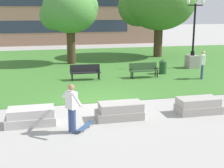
{
  "coord_description": "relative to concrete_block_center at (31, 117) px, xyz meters",
  "views": [
    {
      "loc": [
        -2.56,
        -13.33,
        4.13
      ],
      "look_at": [
        0.2,
        -1.4,
        1.2
      ],
      "focal_mm": 50.0,
      "sensor_mm": 36.0,
      "label": 1
    }
  ],
  "objects": [
    {
      "name": "person_bystander_near_lawn",
      "position": [
        9.97,
        5.62,
        0.68
      ],
      "size": [
        0.46,
        0.56,
        1.71
      ],
      "color": "#384C7A",
      "rests_on": "grass_lawn"
    },
    {
      "name": "skateboard",
      "position": [
        1.85,
        -0.89,
        -0.22
      ],
      "size": [
        0.75,
        0.95,
        0.14
      ],
      "color": "#2D4C75",
      "rests_on": "ground"
    },
    {
      "name": "tree_near_right",
      "position": [
        10.62,
        14.94,
        4.65
      ],
      "size": [
        6.63,
        6.32,
        7.7
      ],
      "color": "#42301E",
      "rests_on": "grass_lawn"
    },
    {
      "name": "concrete_block_center",
      "position": [
        0.0,
        0.0,
        0.0
      ],
      "size": [
        1.8,
        0.9,
        0.64
      ],
      "color": "#BCB7B2",
      "rests_on": "ground"
    },
    {
      "name": "grass_lawn",
      "position": [
        3.02,
        12.11,
        -0.3
      ],
      "size": [
        40.0,
        20.0,
        0.02
      ],
      "primitive_type": "cube",
      "color": "#3D752D",
      "rests_on": "ground"
    },
    {
      "name": "concrete_block_left",
      "position": [
        3.35,
        -0.1,
        0.0
      ],
      "size": [
        1.8,
        0.9,
        0.64
      ],
      "color": "#9E9991",
      "rests_on": "ground"
    },
    {
      "name": "concrete_block_right",
      "position": [
        6.64,
        -0.16,
        0.0
      ],
      "size": [
        1.8,
        0.9,
        0.64
      ],
      "color": "#9E9991",
      "rests_on": "ground"
    },
    {
      "name": "tree_near_left",
      "position": [
        2.75,
        12.98,
        3.75
      ],
      "size": [
        4.38,
        4.17,
        5.89
      ],
      "color": "#42301E",
      "rests_on": "grass_lawn"
    },
    {
      "name": "lamp_post_center",
      "position": [
        11.1,
        9.14,
        0.71
      ],
      "size": [
        1.32,
        0.8,
        4.9
      ],
      "color": "gray",
      "rests_on": "grass_lawn"
    },
    {
      "name": "park_bench_near_right",
      "position": [
        3.02,
        6.98,
        0.23
      ],
      "size": [
        1.82,
        0.59,
        0.9
      ],
      "color": "black",
      "rests_on": "grass_lawn"
    },
    {
      "name": "ground_plane",
      "position": [
        3.02,
        2.11,
        -0.31
      ],
      "size": [
        140.0,
        140.0,
        0.0
      ],
      "primitive_type": "plane",
      "color": "#A3A09B"
    },
    {
      "name": "trash_bin",
      "position": [
        8.24,
        7.62,
        0.2
      ],
      "size": [
        0.49,
        0.49,
        0.96
      ],
      "color": "#234C28",
      "rests_on": "grass_lawn"
    },
    {
      "name": "building_facade_distant",
      "position": [
        0.52,
        26.6,
        4.76
      ],
      "size": [
        27.97,
        1.03,
        10.14
      ],
      "color": "#8E6B56",
      "rests_on": "ground"
    },
    {
      "name": "person_skateboarder",
      "position": [
        1.4,
        -1.09,
        0.67
      ],
      "size": [
        0.6,
        1.36,
        1.71
      ],
      "color": "#384C7A",
      "rests_on": "ground"
    },
    {
      "name": "park_bench_near_left",
      "position": [
        6.64,
        6.78,
        0.23
      ],
      "size": [
        1.82,
        0.59,
        0.9
      ],
      "color": "#284723",
      "rests_on": "grass_lawn"
    }
  ]
}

